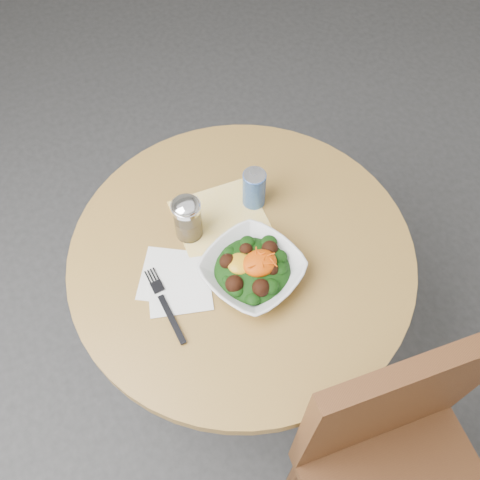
{
  "coord_description": "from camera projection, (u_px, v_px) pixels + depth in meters",
  "views": [
    {
      "loc": [
        -0.31,
        -0.64,
        1.94
      ],
      "look_at": [
        -0.0,
        -0.0,
        0.81
      ],
      "focal_mm": 40.0,
      "sensor_mm": 36.0,
      "label": 1
    }
  ],
  "objects": [
    {
      "name": "table",
      "position": [
        242.0,
        286.0,
        1.55
      ],
      "size": [
        0.9,
        0.9,
        0.75
      ],
      "color": "black",
      "rests_on": "ground"
    },
    {
      "name": "salad_bowl",
      "position": [
        252.0,
        270.0,
        1.32
      ],
      "size": [
        0.3,
        0.3,
        0.09
      ],
      "color": "silver",
      "rests_on": "table"
    },
    {
      "name": "beverage_can",
      "position": [
        254.0,
        188.0,
        1.42
      ],
      "size": [
        0.06,
        0.06,
        0.12
      ],
      "color": "navy",
      "rests_on": "table"
    },
    {
      "name": "paper_napkins",
      "position": [
        176.0,
        281.0,
        1.34
      ],
      "size": [
        0.21,
        0.24,
        0.0
      ],
      "color": "white",
      "rests_on": "table"
    },
    {
      "name": "ground",
      "position": [
        241.0,
        353.0,
        2.02
      ],
      "size": [
        6.0,
        6.0,
        0.0
      ],
      "primitive_type": "plane",
      "color": "#2E2E30",
      "rests_on": "ground"
    },
    {
      "name": "fork",
      "position": [
        164.0,
        303.0,
        1.3
      ],
      "size": [
        0.03,
        0.22,
        0.0
      ],
      "color": "black",
      "rests_on": "table"
    },
    {
      "name": "chair",
      "position": [
        398.0,
        467.0,
        1.28
      ],
      "size": [
        0.49,
        0.49,
        1.01
      ],
      "color": "#563118",
      "rests_on": "ground"
    },
    {
      "name": "cloth_napkin",
      "position": [
        221.0,
        219.0,
        1.44
      ],
      "size": [
        0.25,
        0.23,
        0.0
      ],
      "primitive_type": "cube",
      "rotation": [
        0.0,
        0.0,
        -0.07
      ],
      "color": "yellow",
      "rests_on": "table"
    },
    {
      "name": "spice_shaker",
      "position": [
        188.0,
        218.0,
        1.36
      ],
      "size": [
        0.08,
        0.08,
        0.14
      ],
      "color": "silver",
      "rests_on": "table"
    }
  ]
}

